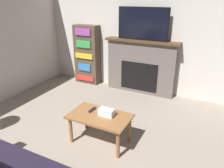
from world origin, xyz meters
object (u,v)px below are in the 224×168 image
object	(u,v)px
tv	(143,24)
bookshelf	(87,55)
coffee_table	(100,120)
fireplace	(141,67)

from	to	relation	value
tv	bookshelf	xyz separation A→B (m)	(-1.35, -0.00, -0.79)
tv	coffee_table	bearing A→B (deg)	-87.03
fireplace	coffee_table	xyz separation A→B (m)	(0.10, -1.99, -0.21)
tv	bookshelf	distance (m)	1.56
coffee_table	bookshelf	xyz separation A→B (m)	(-1.45, 1.97, 0.32)
coffee_table	bookshelf	bearing A→B (deg)	126.38
tv	bookshelf	world-z (taller)	tv
fireplace	tv	xyz separation A→B (m)	(-0.00, -0.02, 0.90)
fireplace	coffee_table	world-z (taller)	fireplace
coffee_table	tv	bearing A→B (deg)	92.97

